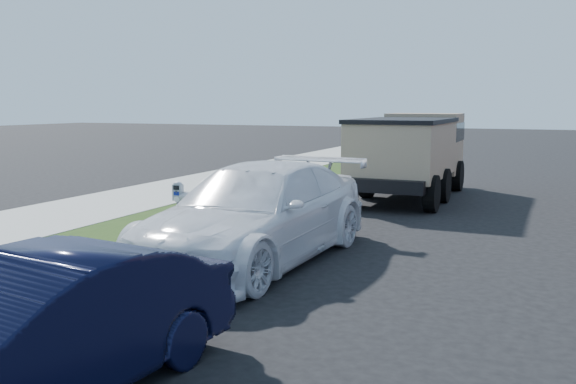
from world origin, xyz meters
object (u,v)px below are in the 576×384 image
at_px(parking_meter, 178,202).
at_px(white_wagon, 257,213).
at_px(navy_sedan, 37,333).
at_px(dump_truck, 411,150).

xyz_separation_m(parking_meter, white_wagon, (1.15, 0.55, -0.19)).
xyz_separation_m(navy_sedan, dump_truck, (0.22, 13.23, 0.64)).
relative_size(parking_meter, white_wagon, 0.22).
distance_m(parking_meter, dump_truck, 8.86).
relative_size(white_wagon, dump_truck, 0.93).
height_order(white_wagon, dump_truck, dump_truck).
relative_size(white_wagon, navy_sedan, 1.39).
xyz_separation_m(white_wagon, dump_truck, (0.73, 8.10, 0.50)).
xyz_separation_m(white_wagon, navy_sedan, (0.51, -5.14, -0.15)).
relative_size(parking_meter, dump_truck, 0.21).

